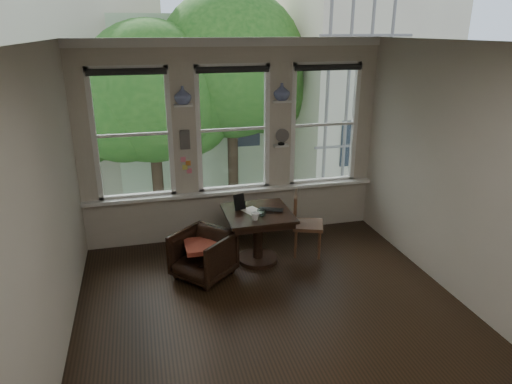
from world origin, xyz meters
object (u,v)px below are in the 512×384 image
object	(u,v)px
mug	(255,216)
table	(258,237)
laptop	(271,211)
armchair_left	(203,255)
side_chair_right	(308,224)

from	to	relation	value
mug	table	bearing A→B (deg)	67.99
table	mug	xyz separation A→B (m)	(-0.10, -0.26, 0.43)
laptop	armchair_left	bearing A→B (deg)	-144.18
armchair_left	side_chair_right	xyz separation A→B (m)	(1.57, 0.29, 0.14)
mug	armchair_left	bearing A→B (deg)	178.62
armchair_left	side_chair_right	world-z (taller)	side_chair_right
laptop	side_chair_right	bearing A→B (deg)	34.43
table	laptop	world-z (taller)	laptop
table	mug	size ratio (longest dim) A/B	8.27
side_chair_right	laptop	bearing A→B (deg)	120.89
side_chair_right	mug	xyz separation A→B (m)	(-0.87, -0.31, 0.34)
armchair_left	side_chair_right	bearing A→B (deg)	58.56
table	laptop	distance (m)	0.42
table	mug	distance (m)	0.51
side_chair_right	mug	world-z (taller)	side_chair_right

